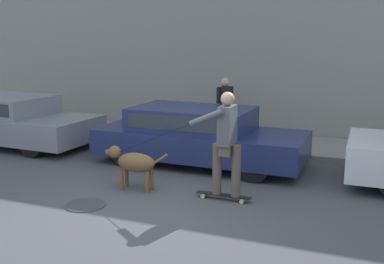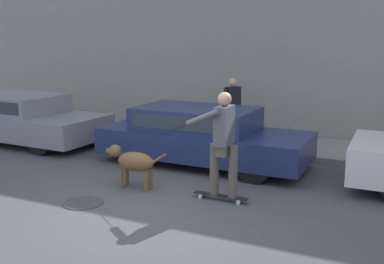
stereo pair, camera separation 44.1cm
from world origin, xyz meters
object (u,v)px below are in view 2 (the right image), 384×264
Objects in this scene: parked_car_0 at (24,119)px; pedestrian_with_bag at (233,105)px; parked_car_1 at (202,136)px; dog at (133,161)px; skateboarder at (223,140)px.

parked_car_0 is 5.24m from pedestrian_with_bag.
parked_car_1 reaches higher than dog.
pedestrian_with_bag is at bearing 23.87° from parked_car_0.
parked_car_0 is at bearing -179.09° from parked_car_1.
skateboarder reaches higher than parked_car_1.
pedestrian_with_bag is (0.41, 3.87, 0.49)m from dog.
parked_car_0 is 2.82× the size of pedestrian_with_bag.
skateboarder reaches higher than dog.
parked_car_0 reaches higher than dog.
skateboarder is at bearing -56.27° from parked_car_1.
parked_car_0 reaches higher than parked_car_1.
pedestrian_with_bag reaches higher than parked_car_1.
parked_car_0 is at bearing -16.79° from skateboarder.
parked_car_0 is 4.88m from parked_car_1.
pedestrian_with_bag is (4.85, 1.95, 0.39)m from parked_car_0.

